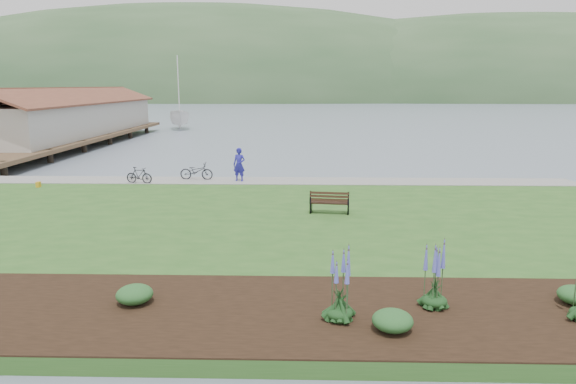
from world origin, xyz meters
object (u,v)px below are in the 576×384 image
Objects in this scene: sailboat at (180,129)px; bicycle_a at (196,171)px; park_bench at (329,202)px; person at (239,162)px.

bicycle_a is at bearing -90.83° from sailboat.
park_bench is at bearing -85.04° from sailboat.
bicycle_a is at bearing 140.05° from park_bench.
park_bench is at bearing -40.75° from person.
sailboat is at bearing 124.16° from person.
person is 2.58m from bicycle_a.
sailboat is (-9.90, 38.32, -0.89)m from bicycle_a.
park_bench reaches higher than bicycle_a.
person reaches higher than bicycle_a.
park_bench is 48.91m from sailboat.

